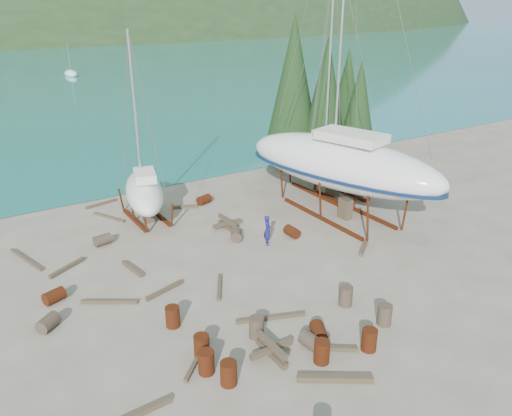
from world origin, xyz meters
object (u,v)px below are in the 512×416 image
worker (268,230)px  small_sailboat_shore (144,191)px  large_sailboat_near (341,163)px  large_sailboat_far (329,158)px

worker → small_sailboat_shore: bearing=59.1°
large_sailboat_near → large_sailboat_far: (1.95, 3.26, -0.79)m
large_sailboat_near → small_sailboat_shore: large_sailboat_near is taller
large_sailboat_near → large_sailboat_far: 3.88m
small_sailboat_shore → large_sailboat_near: bearing=-13.3°
small_sailboat_shore → worker: 8.03m
large_sailboat_near → worker: (-5.91, -1.03, -2.49)m
large_sailboat_near → large_sailboat_far: large_sailboat_near is taller
large_sailboat_near → small_sailboat_shore: 11.76m
large_sailboat_far → worker: large_sailboat_far is taller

